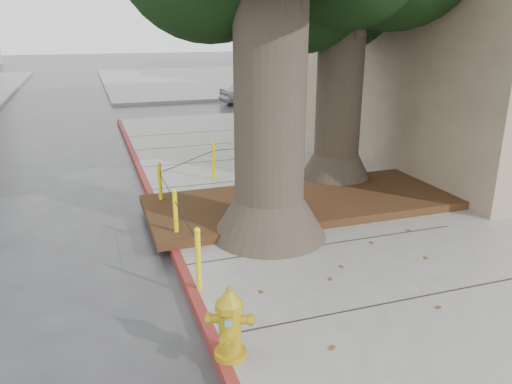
% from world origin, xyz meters
% --- Properties ---
extents(ground, '(140.00, 140.00, 0.00)m').
position_xyz_m(ground, '(0.00, 0.00, 0.00)').
color(ground, '#28282B').
rests_on(ground, ground).
extents(sidewalk_far, '(16.00, 20.00, 0.15)m').
position_xyz_m(sidewalk_far, '(6.00, 30.00, 0.07)').
color(sidewalk_far, slate).
rests_on(sidewalk_far, ground).
extents(curb_red, '(0.14, 26.00, 0.16)m').
position_xyz_m(curb_red, '(-2.00, 2.50, 0.07)').
color(curb_red, maroon).
rests_on(curb_red, ground).
extents(planter_bed, '(6.40, 2.60, 0.16)m').
position_xyz_m(planter_bed, '(0.90, 3.90, 0.23)').
color(planter_bed, black).
rests_on(planter_bed, sidewalk_main).
extents(building_side_white, '(10.00, 10.00, 9.00)m').
position_xyz_m(building_side_white, '(16.00, 26.00, 4.50)').
color(building_side_white, silver).
rests_on(building_side_white, ground).
extents(bollard_ring, '(3.79, 5.39, 0.95)m').
position_xyz_m(bollard_ring, '(-0.87, 4.38, 0.66)').
color(bollard_ring, yellow).
rests_on(bollard_ring, sidewalk_main).
extents(fire_hydrant, '(0.48, 0.48, 0.88)m').
position_xyz_m(fire_hydrant, '(-1.90, -0.41, 0.58)').
color(fire_hydrant, '#B79212').
rests_on(fire_hydrant, sidewalk_main).
extents(car_silver, '(3.37, 1.71, 1.10)m').
position_xyz_m(car_silver, '(4.74, 18.94, 0.55)').
color(car_silver, '#B7B7BC').
rests_on(car_silver, ground).
extents(car_red, '(4.08, 1.48, 1.34)m').
position_xyz_m(car_red, '(12.75, 17.29, 0.67)').
color(car_red, maroon).
rests_on(car_red, ground).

